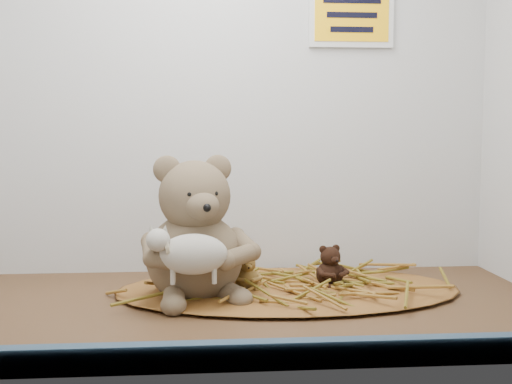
{
  "coord_description": "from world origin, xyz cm",
  "views": [
    {
      "loc": [
        -1.67,
        -108.27,
        30.3
      ],
      "look_at": [
        7.31,
        1.98,
        19.85
      ],
      "focal_mm": 45.0,
      "sensor_mm": 36.0,
      "label": 1
    }
  ],
  "objects": [
    {
      "name": "mini_teddy_tan",
      "position": [
        6.14,
        8.89,
        4.62
      ],
      "size": [
        5.97,
        6.24,
        6.71
      ],
      "primitive_type": null,
      "rotation": [
        0.0,
        0.0,
        0.1
      ],
      "color": "brown",
      "rests_on": "straw_bed"
    },
    {
      "name": "front_rail",
      "position": [
        0.0,
        -28.8,
        1.8
      ],
      "size": [
        119.28,
        2.2,
        3.6
      ],
      "primitive_type": "cube",
      "color": "#375169",
      "rests_on": "shelf_floor"
    },
    {
      "name": "wall_sign",
      "position": [
        30.0,
        29.4,
        55.0
      ],
      "size": [
        16.0,
        1.2,
        11.0
      ],
      "primitive_type": "cube",
      "color": "#FFB40D",
      "rests_on": "back_wall"
    },
    {
      "name": "toy_lamb",
      "position": [
        -3.52,
        -2.75,
        9.97
      ],
      "size": [
        14.86,
        9.07,
        9.6
      ],
      "primitive_type": null,
      "color": "beige",
      "rests_on": "main_teddy"
    },
    {
      "name": "straw_bed",
      "position": [
        14.14,
        9.69,
        0.63
      ],
      "size": [
        65.18,
        37.84,
        1.26
      ],
      "primitive_type": "ellipsoid",
      "color": "brown",
      "rests_on": "shelf_floor"
    },
    {
      "name": "main_teddy",
      "position": [
        -3.52,
        6.61,
        13.06
      ],
      "size": [
        26.12,
        26.95,
        26.11
      ],
      "primitive_type": null,
      "rotation": [
        0.0,
        0.0,
        0.26
      ],
      "color": "#79684A",
      "rests_on": "shelf_floor"
    },
    {
      "name": "alcove_shell",
      "position": [
        0.0,
        9.0,
        45.0
      ],
      "size": [
        120.4,
        60.2,
        90.4
      ],
      "color": "#3B2A14",
      "rests_on": "ground"
    },
    {
      "name": "mini_teddy_brown",
      "position": [
        22.14,
        10.48,
        5.18
      ],
      "size": [
        8.1,
        8.32,
        7.84
      ],
      "primitive_type": null,
      "rotation": [
        0.0,
        0.0,
        0.32
      ],
      "color": "black",
      "rests_on": "straw_bed"
    }
  ]
}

